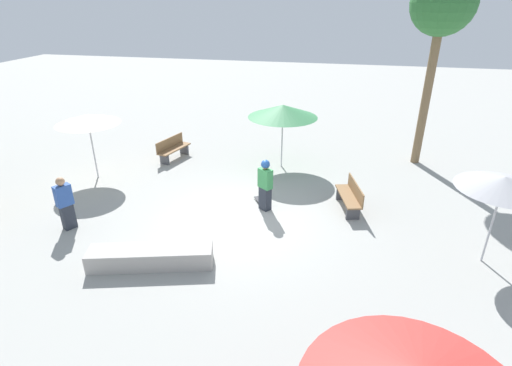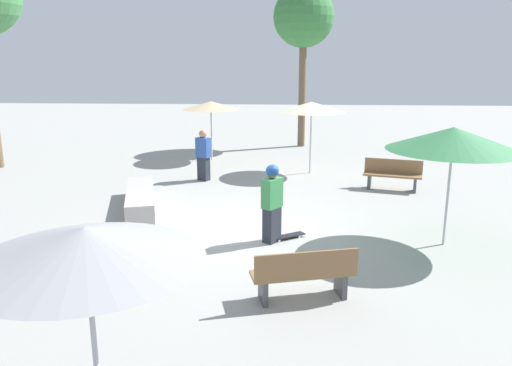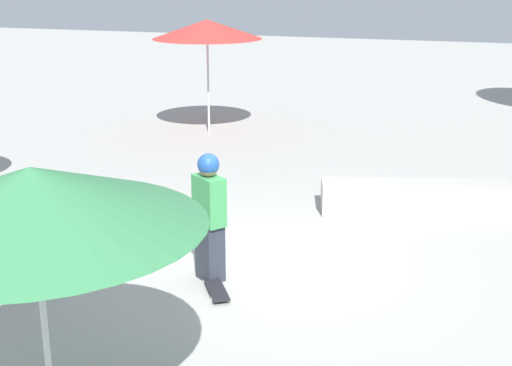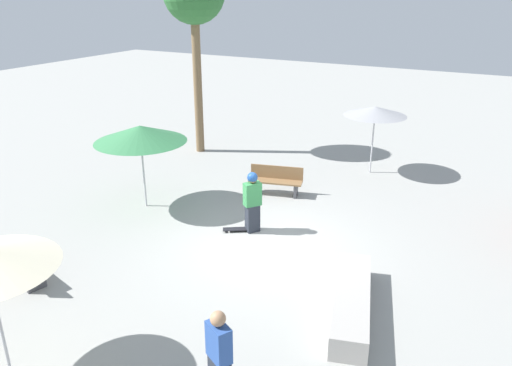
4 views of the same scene
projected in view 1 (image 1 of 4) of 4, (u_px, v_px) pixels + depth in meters
The scene contains 11 objects.
ground_plane at pixel (239, 218), 11.65m from camera, with size 60.00×60.00×0.00m, color #9E9E99.
skater_main at pixel (265, 183), 11.79m from camera, with size 0.48×0.44×1.61m.
skateboard at pixel (261, 202), 12.45m from camera, with size 0.60×0.78×0.07m.
concrete_ledge at pixel (151, 257), 9.53m from camera, with size 3.00×1.42×0.47m.
bench_near at pixel (173, 149), 15.72m from camera, with size 0.84×1.66×0.85m.
bench_far at pixel (350, 196), 11.99m from camera, with size 0.83×1.66×0.85m.
shade_umbrella_grey at pixel (504, 183), 8.90m from camera, with size 2.04×2.04×2.26m.
shade_umbrella_cream at pixel (88, 119), 13.40m from camera, with size 2.13×2.13×2.29m.
shade_umbrella_green at pixel (283, 111), 14.30m from camera, with size 2.52×2.52×2.37m.
palm_tree_center_left at pixel (443, 7), 13.23m from camera, with size 2.15×2.15×6.75m.
bystander_watching at pixel (65, 203), 10.86m from camera, with size 0.41×0.48×1.54m.
Camera 1 is at (2.64, -9.75, 5.90)m, focal length 28.00 mm.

